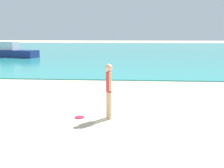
# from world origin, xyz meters

# --- Properties ---
(water) EXTENTS (160.00, 60.00, 0.06)m
(water) POSITION_xyz_m (0.00, 43.82, 0.03)
(water) COLOR teal
(water) RESTS_ON ground
(person_standing) EXTENTS (0.22, 0.36, 1.65)m
(person_standing) POSITION_xyz_m (0.07, 7.19, 0.94)
(person_standing) COLOR #DDAD84
(person_standing) RESTS_ON ground
(frisbee) EXTENTS (0.29, 0.29, 0.03)m
(frisbee) POSITION_xyz_m (-0.82, 7.18, 0.01)
(frisbee) COLOR #E51E4C
(frisbee) RESTS_ON ground
(boat_near) EXTENTS (5.01, 2.86, 1.62)m
(boat_near) POSITION_xyz_m (-11.69, 27.16, 0.62)
(boat_near) COLOR navy
(boat_near) RESTS_ON water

